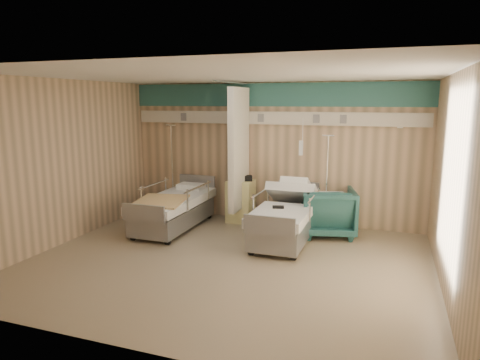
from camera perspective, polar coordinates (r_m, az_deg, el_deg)
name	(u,v)px	position (r m, az deg, el deg)	size (l,w,h in m)	color
ground	(227,262)	(6.67, -1.75, -10.88)	(6.00, 5.00, 0.00)	gray
room_walls	(230,139)	(6.49, -1.28, 5.45)	(6.04, 5.04, 2.82)	tan
bed_right	(285,223)	(7.58, 6.08, -5.78)	(1.00, 2.16, 0.63)	silver
bed_left	(174,213)	(8.34, -8.82, -4.33)	(1.00, 2.16, 0.63)	silver
bedside_cabinet	(241,201)	(8.70, 0.10, -2.83)	(0.50, 0.48, 0.85)	#E9E192
visitor_armchair	(328,212)	(8.01, 11.64, -4.14)	(0.94, 0.97, 0.88)	#1E4C4B
waffle_blanket	(328,186)	(7.88, 11.71, -0.84)	(0.62, 0.55, 0.07)	white
iv_stand_right	(326,210)	(8.35, 11.34, -4.00)	(0.32, 0.32, 1.82)	silver
iv_stand_left	(173,197)	(9.29, -8.92, -2.28)	(0.35, 0.35, 1.95)	silver
call_remote	(278,207)	(7.32, 5.11, -3.62)	(0.19, 0.09, 0.04)	black
tan_blanket	(160,201)	(7.88, -10.56, -2.77)	(0.83, 1.05, 0.04)	#D9B16F
toiletry_bag	(247,178)	(8.57, 0.94, 0.24)	(0.20, 0.13, 0.11)	black
white_cup	(231,177)	(8.65, -1.16, 0.41)	(0.09, 0.09, 0.13)	white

